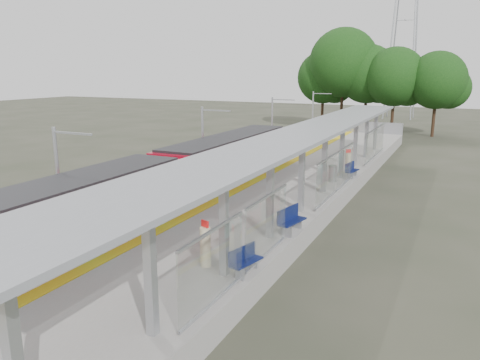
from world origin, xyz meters
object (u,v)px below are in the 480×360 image
at_px(bench_mid, 290,219).
at_px(info_pillar_far, 348,163).
at_px(train, 165,185).
at_px(litter_bin, 332,174).
at_px(bench_near, 244,259).
at_px(bench_far, 351,169).
at_px(info_pillar_near, 205,246).

xyz_separation_m(bench_mid, info_pillar_far, (-0.51, 12.76, 0.11)).
bearing_deg(train, litter_bin, 53.72).
xyz_separation_m(bench_near, bench_mid, (0.01, 4.51, 0.08)).
bearing_deg(bench_near, litter_bin, 106.86).
distance_m(bench_far, litter_bin, 1.90).
distance_m(bench_mid, bench_far, 11.52).
relative_size(bench_mid, bench_far, 1.14).
bearing_deg(info_pillar_near, train, 153.27).
xyz_separation_m(bench_near, litter_bin, (-0.75, 14.29, 0.02)).
height_order(info_pillar_far, litter_bin, info_pillar_far).
distance_m(train, litter_bin, 10.67).
relative_size(bench_mid, litter_bin, 1.63).
height_order(train, info_pillar_near, train).
relative_size(train, litter_bin, 27.15).
bearing_deg(info_pillar_far, train, -134.10).
height_order(bench_near, bench_far, bench_far).
bearing_deg(info_pillar_far, litter_bin, -109.34).
relative_size(info_pillar_far, litter_bin, 1.55).
distance_m(train, info_pillar_far, 13.31).
relative_size(info_pillar_near, info_pillar_far, 1.06).
height_order(bench_mid, info_pillar_far, info_pillar_far).
bearing_deg(bench_far, info_pillar_near, -85.47).
height_order(bench_mid, info_pillar_near, info_pillar_near).
height_order(train, litter_bin, train).
distance_m(bench_far, info_pillar_far, 1.35).
bearing_deg(litter_bin, info_pillar_far, 85.26).
relative_size(train, bench_far, 19.12).
xyz_separation_m(train, bench_near, (7.06, -5.70, -0.56)).
xyz_separation_m(train, info_pillar_far, (6.55, 11.58, -0.37)).
bearing_deg(info_pillar_far, bench_near, -102.93).
xyz_separation_m(info_pillar_near, info_pillar_far, (0.97, 17.32, -0.04)).
height_order(bench_mid, litter_bin, bench_mid).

